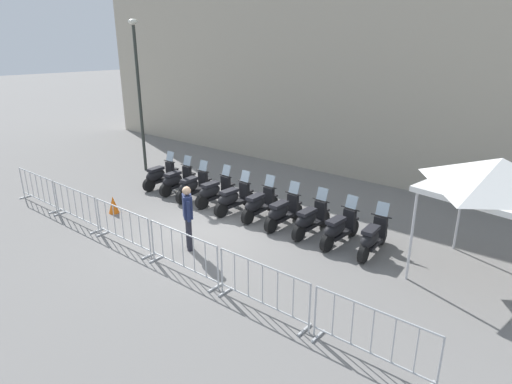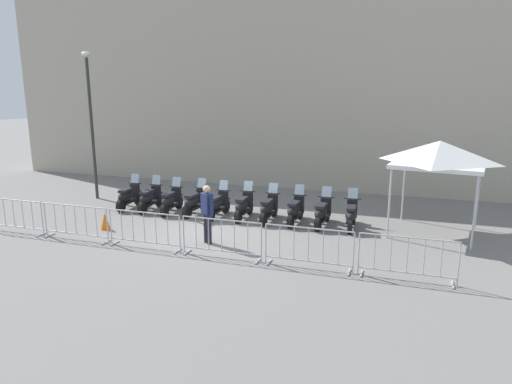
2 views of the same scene
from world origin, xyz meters
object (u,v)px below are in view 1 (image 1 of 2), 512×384
motorcycle_0 (160,175)px  canopy_tent (499,176)px  motorcycle_8 (339,229)px  motorcycle_2 (193,186)px  motorcycle_5 (259,204)px  barrier_segment_0 (38,189)px  barrier_segment_1 (76,206)px  motorcycle_7 (310,220)px  barrier_segment_3 (183,253)px  motorcycle_4 (233,199)px  motorcycle_9 (372,238)px  barrier_segment_4 (262,288)px  barrier_segment_5 (372,336)px  traffic_cone (113,205)px  motorcycle_1 (177,180)px  motorcycle_3 (214,191)px  barrier_segment_2 (123,227)px  street_lamp (138,83)px  motorcycle_6 (282,212)px  officer_near_row_end (188,214)px

motorcycle_0 → canopy_tent: (10.60, 2.16, 2.06)m
motorcycle_8 → motorcycle_2: bearing=-169.6°
canopy_tent → motorcycle_5: bearing=-167.4°
barrier_segment_0 → barrier_segment_1: size_ratio=1.00×
motorcycle_7 → barrier_segment_3: motorcycle_7 is taller
motorcycle_2 → motorcycle_4: 1.84m
motorcycle_9 → barrier_segment_4: bearing=-90.2°
motorcycle_5 → motorcycle_9: same height
motorcycle_4 → motorcycle_9: size_ratio=1.01×
motorcycle_8 → barrier_segment_5: (3.22, -3.15, 0.07)m
barrier_segment_1 → barrier_segment_5: size_ratio=1.00×
barrier_segment_4 → traffic_cone: size_ratio=4.07×
barrier_segment_3 → motorcycle_1: bearing=149.9°
motorcycle_9 → barrier_segment_3: (-2.34, -4.13, 0.07)m
motorcycle_2 → motorcycle_3: (0.88, 0.25, 0.00)m
motorcycle_3 → traffic_cone: motorcycle_3 is taller
motorcycle_7 → motorcycle_9: bearing=9.8°
barrier_segment_2 → street_lamp: 7.61m
canopy_tent → motorcycle_1: bearing=-168.3°
canopy_tent → barrier_segment_2: bearing=-143.3°
motorcycle_0 → motorcycle_9: 8.32m
motorcycle_7 → barrier_segment_4: motorcycle_7 is taller
motorcycle_1 → motorcycle_5: bearing=10.0°
barrier_segment_0 → motorcycle_6: bearing=36.2°
canopy_tent → motorcycle_0: bearing=-168.5°
motorcycle_7 → barrier_segment_2: motorcycle_7 is taller
officer_near_row_end → motorcycle_4: bearing=116.8°
barrier_segment_0 → barrier_segment_5: size_ratio=1.00×
canopy_tent → barrier_segment_5: bearing=-91.4°
motorcycle_8 → traffic_cone: motorcycle_8 is taller
motorcycle_4 → motorcycle_9: bearing=11.2°
motorcycle_4 → street_lamp: size_ratio=0.29×
motorcycle_1 → barrier_segment_1: size_ratio=0.76×
motorcycle_1 → traffic_cone: 2.54m
motorcycle_2 → motorcycle_3: size_ratio=0.99×
motorcycle_1 → motorcycle_7: bearing=9.8°
canopy_tent → barrier_segment_3: bearing=-134.2°
motorcycle_9 → barrier_segment_0: (-9.30, -5.30, 0.07)m
motorcycle_2 → motorcycle_5: bearing=12.1°
motorcycle_1 → motorcycle_5: size_ratio=1.00×
motorcycle_7 → barrier_segment_4: 3.88m
barrier_segment_0 → motorcycle_1: bearing=63.6°
motorcycle_1 → motorcycle_6: bearing=9.4°
motorcycle_3 → barrier_segment_0: bearing=-131.3°
motorcycle_8 → motorcycle_9: (0.91, 0.20, 0.00)m
motorcycle_0 → officer_near_row_end: size_ratio=0.99×
motorcycle_5 → street_lamp: (-6.90, -0.15, 3.08)m
motorcycle_0 → street_lamp: bearing=164.5°
barrier_segment_2 → barrier_segment_4: (4.64, 0.78, 0.00)m
motorcycle_9 → canopy_tent: 3.25m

